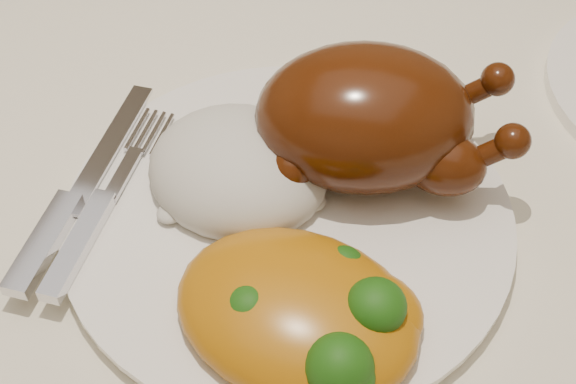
% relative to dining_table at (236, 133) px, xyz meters
% --- Properties ---
extents(dining_table, '(1.60, 0.90, 0.76)m').
position_rel_dining_table_xyz_m(dining_table, '(0.00, 0.00, 0.00)').
color(dining_table, brown).
rests_on(dining_table, floor).
extents(tablecloth, '(1.73, 1.03, 0.18)m').
position_rel_dining_table_xyz_m(tablecloth, '(0.00, 0.00, 0.07)').
color(tablecloth, silver).
rests_on(tablecloth, dining_table).
extents(dinner_plate, '(0.38, 0.38, 0.01)m').
position_rel_dining_table_xyz_m(dinner_plate, '(0.10, -0.17, 0.11)').
color(dinner_plate, white).
rests_on(dinner_plate, tablecloth).
extents(roast_chicken, '(0.19, 0.15, 0.09)m').
position_rel_dining_table_xyz_m(roast_chicken, '(0.14, -0.11, 0.16)').
color(roast_chicken, '#481A07').
rests_on(roast_chicken, dinner_plate).
extents(rice_mound, '(0.13, 0.12, 0.06)m').
position_rel_dining_table_xyz_m(rice_mound, '(0.07, -0.16, 0.13)').
color(rice_mound, silver).
rests_on(rice_mound, dinner_plate).
extents(mac_and_cheese, '(0.16, 0.13, 0.06)m').
position_rel_dining_table_xyz_m(mac_and_cheese, '(0.14, -0.25, 0.13)').
color(mac_and_cheese, '#BB730B').
rests_on(mac_and_cheese, dinner_plate).
extents(cutlery, '(0.04, 0.20, 0.01)m').
position_rel_dining_table_xyz_m(cutlery, '(-0.02, -0.21, 0.12)').
color(cutlery, silver).
rests_on(cutlery, dinner_plate).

